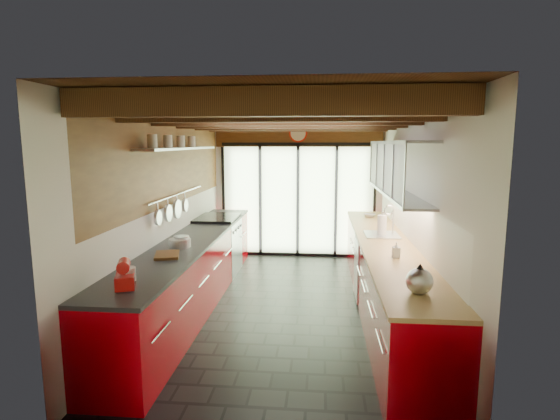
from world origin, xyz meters
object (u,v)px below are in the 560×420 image
(kettle, at_px, (420,280))
(paper_towel, at_px, (382,226))
(stand_mixer, at_px, (126,276))
(bowl, at_px, (369,215))
(soap_bottle, at_px, (396,250))

(kettle, height_order, paper_towel, paper_towel)
(stand_mixer, relative_size, bowl, 1.54)
(soap_bottle, bearing_deg, kettle, -90.00)
(stand_mixer, relative_size, soap_bottle, 1.79)
(kettle, xyz_separation_m, paper_towel, (0.00, 2.32, 0.02))
(stand_mixer, bearing_deg, soap_bottle, 25.58)
(kettle, bearing_deg, soap_bottle, 90.00)
(bowl, bearing_deg, stand_mixer, -123.01)
(kettle, distance_m, bowl, 3.84)
(paper_towel, height_order, soap_bottle, paper_towel)
(stand_mixer, relative_size, kettle, 1.06)
(paper_towel, bearing_deg, soap_bottle, -90.00)
(kettle, relative_size, soap_bottle, 1.69)
(soap_bottle, bearing_deg, paper_towel, 90.00)
(paper_towel, bearing_deg, stand_mixer, -136.79)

